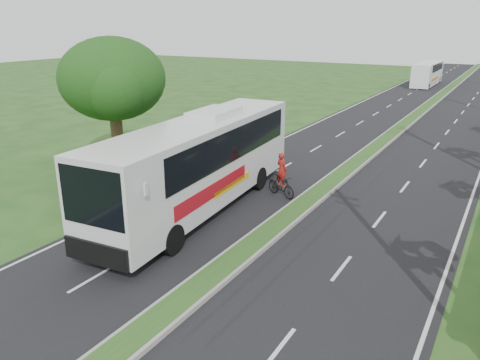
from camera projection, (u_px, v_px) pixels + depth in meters
The scene contains 8 objects.
ground at pixel (174, 310), 14.05m from camera, with size 180.00×180.00×0.00m, color #1F471A.
road_asphalt at pixel (366, 156), 30.34m from camera, with size 14.00×160.00×0.02m, color black.
median_strip at pixel (367, 154), 30.31m from camera, with size 1.20×160.00×0.18m.
lane_edge_left at pixel (274, 143), 33.58m from camera, with size 0.12×160.00×0.01m, color silver.
shade_tree at pixel (111, 82), 26.46m from camera, with size 6.30×6.00×7.54m.
coach_bus_main at pixel (201, 158), 20.99m from camera, with size 3.95×13.85×4.42m.
coach_bus_far at pixel (428, 73), 63.75m from camera, with size 2.37×10.55×3.07m.
motorcyclist at pixel (281, 181), 22.97m from camera, with size 1.89×1.15×2.26m.
Camera 1 is at (7.86, -9.35, 8.21)m, focal length 35.00 mm.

